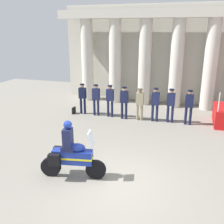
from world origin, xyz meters
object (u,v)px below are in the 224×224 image
(officer_in_row_1, at_px, (96,97))
(officer_in_row_2, at_px, (110,98))
(officer_in_row_6, at_px, (171,103))
(officer_in_row_3, at_px, (124,100))
(motorcycle_with_rider, at_px, (70,154))
(officer_in_row_7, at_px, (189,105))
(officer_in_row_0, at_px, (83,96))
(briefcase_on_ground, at_px, (74,110))
(officer_in_row_4, at_px, (140,102))
(officer_in_row_5, at_px, (155,102))

(officer_in_row_1, relative_size, officer_in_row_2, 0.99)
(officer_in_row_6, bearing_deg, officer_in_row_3, 5.14)
(motorcycle_with_rider, bearing_deg, officer_in_row_7, 50.36)
(officer_in_row_0, distance_m, officer_in_row_6, 4.73)
(briefcase_on_ground, bearing_deg, officer_in_row_1, 4.37)
(officer_in_row_3, bearing_deg, officer_in_row_4, -176.27)
(officer_in_row_1, xyz_separation_m, motorcycle_with_rider, (1.43, -6.06, -0.21))
(officer_in_row_0, height_order, officer_in_row_7, officer_in_row_7)
(officer_in_row_5, bearing_deg, officer_in_row_1, 1.26)
(officer_in_row_4, bearing_deg, officer_in_row_0, -0.41)
(officer_in_row_2, distance_m, motorcycle_with_rider, 6.11)
(officer_in_row_1, relative_size, officer_in_row_3, 1.00)
(officer_in_row_1, relative_size, officer_in_row_5, 0.99)
(officer_in_row_0, bearing_deg, officer_in_row_2, -179.38)
(officer_in_row_4, bearing_deg, officer_in_row_1, -0.10)
(officer_in_row_2, distance_m, briefcase_on_ground, 2.24)
(officer_in_row_1, height_order, officer_in_row_4, officer_in_row_1)
(officer_in_row_1, bearing_deg, officer_in_row_5, -178.74)
(officer_in_row_0, distance_m, briefcase_on_ground, 0.96)
(officer_in_row_7, xyz_separation_m, briefcase_on_ground, (-6.09, -0.08, -0.84))
(officer_in_row_3, distance_m, briefcase_on_ground, 3.00)
(officer_in_row_3, distance_m, motorcycle_with_rider, 5.96)
(officer_in_row_1, height_order, officer_in_row_5, officer_in_row_5)
(officer_in_row_0, height_order, officer_in_row_3, officer_in_row_3)
(officer_in_row_3, bearing_deg, briefcase_on_ground, 1.60)
(officer_in_row_0, distance_m, officer_in_row_7, 5.60)
(officer_in_row_2, bearing_deg, briefcase_on_ground, 4.77)
(officer_in_row_6, bearing_deg, officer_in_row_4, 5.88)
(officer_in_row_3, relative_size, officer_in_row_4, 1.02)
(officer_in_row_4, xyz_separation_m, briefcase_on_ground, (-3.69, -0.02, -0.80))
(officer_in_row_2, relative_size, officer_in_row_7, 0.99)
(officer_in_row_0, distance_m, officer_in_row_2, 1.59)
(officer_in_row_6, height_order, briefcase_on_ground, officer_in_row_6)
(officer_in_row_0, bearing_deg, officer_in_row_5, -179.27)
(officer_in_row_6, bearing_deg, officer_in_row_5, 6.31)
(officer_in_row_7, relative_size, motorcycle_with_rider, 0.83)
(officer_in_row_2, height_order, motorcycle_with_rider, motorcycle_with_rider)
(motorcycle_with_rider, bearing_deg, officer_in_row_2, 85.56)
(officer_in_row_1, height_order, officer_in_row_2, officer_in_row_2)
(officer_in_row_2, relative_size, officer_in_row_4, 1.03)
(officer_in_row_2, distance_m, officer_in_row_4, 1.61)
(officer_in_row_6, relative_size, officer_in_row_7, 0.99)
(officer_in_row_7, height_order, motorcycle_with_rider, motorcycle_with_rider)
(officer_in_row_2, bearing_deg, officer_in_row_4, 178.57)
(officer_in_row_2, relative_size, officer_in_row_6, 1.00)
(officer_in_row_1, distance_m, motorcycle_with_rider, 6.23)
(officer_in_row_3, bearing_deg, motorcycle_with_rider, 90.18)
(officer_in_row_0, height_order, briefcase_on_ground, officer_in_row_0)
(officer_in_row_6, distance_m, briefcase_on_ground, 5.29)
(officer_in_row_2, height_order, briefcase_on_ground, officer_in_row_2)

